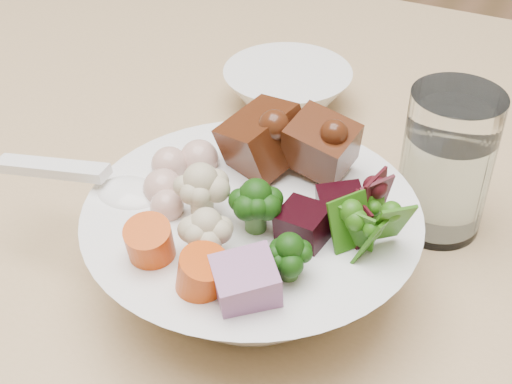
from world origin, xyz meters
TOP-DOWN VIEW (x-y plane):
  - food_bowl at (0.05, -0.04)m, footprint 0.24×0.24m
  - soup_spoon at (-0.06, -0.06)m, footprint 0.14×0.04m
  - water_glass at (0.16, 0.09)m, footprint 0.07×0.07m
  - side_bowl at (-0.03, 0.21)m, footprint 0.13×0.13m

SIDE VIEW (x-z plane):
  - side_bowl at x=-0.03m, z-range 0.79..0.84m
  - food_bowl at x=0.05m, z-range 0.77..0.90m
  - water_glass at x=0.16m, z-range 0.79..0.91m
  - soup_spoon at x=-0.06m, z-range 0.85..0.88m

